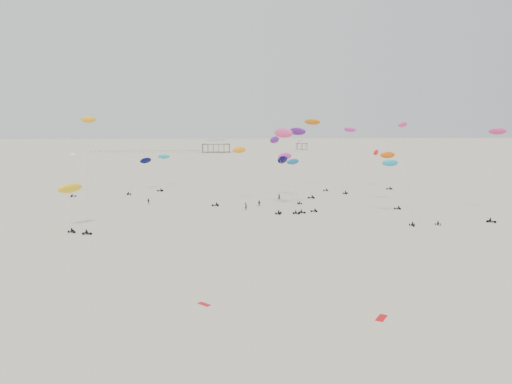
{
  "coord_description": "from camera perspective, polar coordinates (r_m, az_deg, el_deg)",
  "views": [
    {
      "loc": [
        -8.69,
        -25.27,
        23.15
      ],
      "look_at": [
        0.0,
        88.0,
        7.0
      ],
      "focal_mm": 35.0,
      "sensor_mm": 36.0,
      "label": 1
    }
  ],
  "objects": [
    {
      "name": "rig_16",
      "position": [
        133.61,
        2.97,
        2.5
      ],
      "size": [
        5.65,
        15.62,
        16.57
      ],
      "rotation": [
        0.0,
        0.0,
        5.62
      ],
      "color": "black",
      "rests_on": "ground"
    },
    {
      "name": "rig_11",
      "position": [
        166.99,
        -20.21,
        1.92
      ],
      "size": [
        4.0,
        9.41,
        13.66
      ],
      "rotation": [
        0.0,
        0.0,
        4.97
      ],
      "color": "black",
      "rests_on": "ground"
    },
    {
      "name": "spectator_0",
      "position": [
        131.57,
        -1.16,
        -2.04
      ],
      "size": [
        0.93,
        1.01,
        2.28
      ],
      "primitive_type": "imported",
      "rotation": [
        0.0,
        0.0,
        2.13
      ],
      "color": "black",
      "rests_on": "ground"
    },
    {
      "name": "rig_6",
      "position": [
        129.76,
        3.41,
        5.73
      ],
      "size": [
        7.94,
        9.25,
        21.44
      ],
      "rotation": [
        0.0,
        0.0,
        4.05
      ],
      "color": "black",
      "rests_on": "ground"
    },
    {
      "name": "rig_13",
      "position": [
        146.17,
        15.0,
        3.05
      ],
      "size": [
        4.44,
        14.4,
        17.7
      ],
      "rotation": [
        0.0,
        0.0,
        1.39
      ],
      "color": "black",
      "rests_on": "ground"
    },
    {
      "name": "rig_9",
      "position": [
        141.7,
        -2.64,
        3.21
      ],
      "size": [
        10.09,
        9.72,
        16.98
      ],
      "rotation": [
        0.0,
        0.0,
        1.51
      ],
      "color": "black",
      "rests_on": "ground"
    },
    {
      "name": "spectator_1",
      "position": [
        136.79,
        0.38,
        -1.65
      ],
      "size": [
        1.02,
        0.64,
        1.99
      ],
      "primitive_type": "imported",
      "rotation": [
        0.0,
        0.0,
        6.2
      ],
      "color": "black",
      "rests_on": "ground"
    },
    {
      "name": "rig_18",
      "position": [
        132.84,
        5.02,
        5.64
      ],
      "size": [
        7.07,
        10.22,
        21.87
      ],
      "rotation": [
        0.0,
        0.0,
        1.59
      ],
      "color": "black",
      "rests_on": "ground"
    },
    {
      "name": "rig_8",
      "position": [
        152.44,
        3.46,
        3.59
      ],
      "size": [
        5.77,
        17.77,
        18.55
      ],
      "rotation": [
        0.0,
        0.0,
        0.51
      ],
      "color": "black",
      "rests_on": "ground"
    },
    {
      "name": "spectator_3",
      "position": [
        147.92,
        2.66,
        -0.92
      ],
      "size": [
        0.96,
        0.82,
        2.21
      ],
      "primitive_type": "imported",
      "rotation": [
        0.0,
        0.0,
        2.75
      ],
      "color": "black",
      "rests_on": "ground"
    },
    {
      "name": "rig_7",
      "position": [
        112.86,
        -18.67,
        2.47
      ],
      "size": [
        4.38,
        12.8,
        24.92
      ],
      "rotation": [
        0.0,
        0.0,
        4.26
      ],
      "color": "black",
      "rests_on": "ground"
    },
    {
      "name": "grounded_kite_a",
      "position": [
        62.78,
        14.14,
        -13.8
      ],
      "size": [
        1.97,
        2.33,
        0.08
      ],
      "primitive_type": "cube",
      "rotation": [
        0.0,
        0.0,
        0.98
      ],
      "color": "red",
      "rests_on": "ground"
    },
    {
      "name": "rig_2",
      "position": [
        176.93,
        -10.61,
        2.92
      ],
      "size": [
        4.21,
        14.8,
        15.94
      ],
      "rotation": [
        0.0,
        0.0,
        1.43
      ],
      "color": "black",
      "rests_on": "ground"
    },
    {
      "name": "rig_17",
      "position": [
        175.73,
        6.59,
        7.27
      ],
      "size": [
        7.04,
        13.97,
        25.05
      ],
      "rotation": [
        0.0,
        0.0,
        1.37
      ],
      "color": "black",
      "rests_on": "ground"
    },
    {
      "name": "rig_1",
      "position": [
        126.04,
        16.25,
        1.68
      ],
      "size": [
        9.73,
        15.94,
        19.27
      ],
      "rotation": [
        0.0,
        0.0,
        5.81
      ],
      "color": "black",
      "rests_on": "ground"
    },
    {
      "name": "rig_0",
      "position": [
        134.52,
        25.73,
        3.7
      ],
      "size": [
        9.97,
        13.76,
        23.07
      ],
      "rotation": [
        0.0,
        0.0,
        3.73
      ],
      "color": "black",
      "rests_on": "ground"
    },
    {
      "name": "spectator_2",
      "position": [
        143.83,
        -12.19,
        -1.36
      ],
      "size": [
        1.27,
        0.91,
        1.93
      ],
      "primitive_type": "imported",
      "rotation": [
        0.0,
        0.0,
        6.0
      ],
      "color": "black",
      "rests_on": "ground"
    },
    {
      "name": "rig_4",
      "position": [
        133.91,
        2.62,
        4.44
      ],
      "size": [
        7.22,
        16.45,
        21.54
      ],
      "rotation": [
        0.0,
        0.0,
        3.91
      ],
      "color": "black",
      "rests_on": "ground"
    },
    {
      "name": "grounded_kite_b",
      "position": [
        65.47,
        -5.94,
        -12.66
      ],
      "size": [
        1.77,
        1.77,
        0.07
      ],
      "primitive_type": "cube",
      "rotation": [
        0.0,
        0.0,
        -0.79
      ],
      "color": "red",
      "rests_on": "ground"
    },
    {
      "name": "ground_plane",
      "position": [
        226.62,
        -2.17,
        2.22
      ],
      "size": [
        900.0,
        900.0,
        0.0
      ],
      "primitive_type": "plane",
      "color": "beige"
    },
    {
      "name": "rig_12",
      "position": [
        151.41,
        4.76,
        2.49
      ],
      "size": [
        9.09,
        4.74,
        12.25
      ],
      "rotation": [
        0.0,
        0.0,
        1.67
      ],
      "color": "black",
      "rests_on": "ground"
    },
    {
      "name": "pavilion_main",
      "position": [
        375.74,
        -4.6,
        5.18
      ],
      "size": [
        21.0,
        13.0,
        9.8
      ],
      "color": "brown",
      "rests_on": "ground"
    },
    {
      "name": "rig_3",
      "position": [
        119.01,
        16.77,
        3.88
      ],
      "size": [
        3.71,
        9.88,
        23.21
      ],
      "rotation": [
        0.0,
        0.0,
        3.1
      ],
      "color": "black",
      "rests_on": "ground"
    },
    {
      "name": "rig_5",
      "position": [
        162.52,
        10.55,
        4.99
      ],
      "size": [
        4.71,
        5.13,
        21.53
      ],
      "rotation": [
        0.0,
        0.0,
        5.49
      ],
      "color": "black",
      "rests_on": "ground"
    },
    {
      "name": "pavilion_small",
      "position": [
        411.51,
        5.25,
        5.32
      ],
      "size": [
        9.0,
        7.0,
        8.0
      ],
      "color": "brown",
      "rests_on": "ground"
    },
    {
      "name": "rig_10",
      "position": [
        179.44,
        13.87,
        3.55
      ],
      "size": [
        5.99,
        9.36,
        13.69
      ],
      "rotation": [
        0.0,
        0.0,
        1.56
      ],
      "color": "black",
      "rests_on": "ground"
    },
    {
      "name": "pier_fence",
      "position": [
        379.69,
        -12.49,
        4.52
      ],
      "size": [
        80.2,
        0.2,
        1.5
      ],
      "color": "black",
      "rests_on": "ground"
    },
    {
      "name": "rig_15",
      "position": [
        171.85,
        -12.76,
        3.02
      ],
      "size": [
        7.52,
        15.74,
        15.12
      ],
      "rotation": [
        0.0,
        0.0,
        0.62
      ],
      "color": "black",
      "rests_on": "ground"
    },
    {
      "name": "rig_14",
      "position": [
        115.79,
        -20.45,
        -0.09
      ],
      "size": [
        5.84,
        10.12,
        10.57
      ],
      "rotation": [
        0.0,
        0.0,
        3.98
      ],
      "color": "black",
      "rests_on": "ground"
    }
  ]
}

